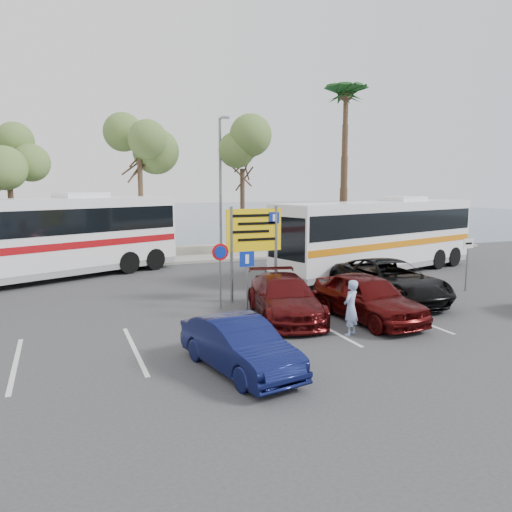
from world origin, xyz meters
name	(u,v)px	position (x,y,z in m)	size (l,w,h in m)	color
ground	(262,324)	(0.00, 0.00, 0.00)	(120.00, 120.00, 0.00)	#333335
kerb_strip	(169,260)	(0.00, 14.00, 0.07)	(44.00, 2.40, 0.15)	#99978B
seawall	(162,252)	(0.00, 16.00, 0.30)	(48.00, 0.80, 0.60)	gray
sea	(102,216)	(0.00, 60.00, 0.01)	(140.00, 140.00, 0.00)	#44536D
tree_left	(8,152)	(-8.00, 14.00, 6.00)	(3.20, 3.20, 7.20)	#382619
tree_mid	(139,143)	(-1.50, 14.00, 6.65)	(3.20, 3.20, 8.00)	#382619
tree_right	(242,154)	(4.50, 14.00, 6.17)	(3.20, 3.20, 7.40)	#382619
palm_tree	(346,97)	(11.50, 14.00, 9.87)	(4.80, 4.80, 11.20)	#382619
street_lamp_right	(221,181)	(3.00, 13.52, 4.60)	(0.45, 1.15, 8.01)	slate
direction_sign	(254,237)	(1.00, 3.20, 2.43)	(2.20, 0.12, 3.60)	slate
sign_no_stop	(220,265)	(-0.60, 2.38, 1.58)	(0.60, 0.08, 2.35)	slate
sign_parking	(247,275)	(-0.20, 0.79, 1.47)	(0.50, 0.07, 2.25)	slate
sign_taxi	(467,257)	(9.80, 1.49, 1.42)	(0.50, 0.07, 2.20)	slate
lane_markings	(238,337)	(-1.14, -1.00, 0.00)	(12.02, 4.20, 0.01)	silver
coach_bus_left	(44,240)	(-6.50, 10.50, 1.87)	(12.87, 7.94, 4.03)	white
coach_bus_right	(378,238)	(8.95, 6.50, 1.76)	(12.43, 5.83, 3.80)	white
car_blue	(240,345)	(-2.00, -3.50, 0.63)	(1.34, 3.84, 1.26)	#0E1445
car_maroon	(285,297)	(1.00, 0.43, 0.70)	(1.95, 4.80, 1.39)	#4C0C0D
car_red	(368,297)	(3.40, -0.80, 0.77)	(1.81, 4.51, 1.54)	#4A0A0A
suv_black	(390,280)	(5.80, 1.28, 0.77)	(2.56, 5.56, 1.54)	black
pedestrian_near	(351,308)	(2.00, -2.00, 0.82)	(0.60, 0.39, 1.65)	#8B9FCB
pedestrian_far	(411,254)	(11.00, 6.50, 0.83)	(0.81, 0.63, 1.66)	#2D3143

